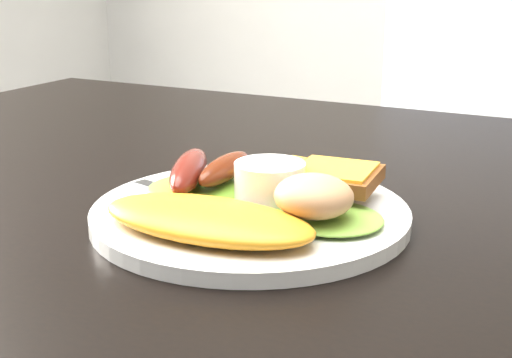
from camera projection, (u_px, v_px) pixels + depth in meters
dining_table at (282, 205)px, 0.66m from camera, size 1.20×0.80×0.04m
dining_chair at (452, 222)px, 1.42m from camera, size 0.56×0.56×0.06m
person at (415, 67)px, 1.02m from camera, size 0.68×0.57×1.60m
plate at (250, 214)px, 0.56m from camera, size 0.25×0.25×0.01m
lettuce_left at (204, 188)px, 0.59m from camera, size 0.12×0.12×0.01m
lettuce_right at (327, 217)px, 0.53m from camera, size 0.10×0.09×0.01m
omelette at (207, 219)px, 0.50m from camera, size 0.17×0.08×0.02m
sausage_a at (189, 170)px, 0.58m from camera, size 0.06×0.11×0.03m
sausage_b at (225, 168)px, 0.59m from camera, size 0.03×0.09×0.02m
ramekin at (270, 183)px, 0.56m from camera, size 0.07×0.07×0.03m
toast_a at (305, 183)px, 0.60m from camera, size 0.09×0.09×0.01m
toast_b at (335, 177)px, 0.57m from camera, size 0.07×0.07×0.01m
potato_salad at (314, 196)px, 0.51m from camera, size 0.06×0.06×0.03m
fork at (201, 202)px, 0.57m from camera, size 0.15×0.05×0.00m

